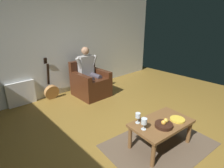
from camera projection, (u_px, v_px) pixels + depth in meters
ground_plane at (147, 140)px, 2.95m from camera, size 7.54×7.54×0.00m
wall_back at (59, 43)px, 4.45m from camera, size 6.69×0.06×2.63m
rug at (159, 145)px, 2.84m from camera, size 1.75×1.32×0.01m
armchair at (90, 83)px, 4.60m from camera, size 0.74×0.83×0.87m
person_seated at (89, 70)px, 4.50m from camera, size 0.64×0.58×1.24m
coffee_table at (161, 126)px, 2.72m from camera, size 1.00×0.65×0.42m
guitar at (51, 90)px, 4.41m from camera, size 0.36×0.25×1.02m
radiator at (21, 94)px, 4.07m from camera, size 0.61×0.06×0.56m
wine_glass_near at (144, 122)px, 2.48m from camera, size 0.09×0.09×0.17m
wine_glass_far at (138, 116)px, 2.64m from camera, size 0.08×0.08×0.16m
fruit_bowl at (164, 124)px, 2.58m from camera, size 0.26×0.26×0.11m
decorative_dish at (177, 119)px, 2.75m from camera, size 0.22×0.22×0.02m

